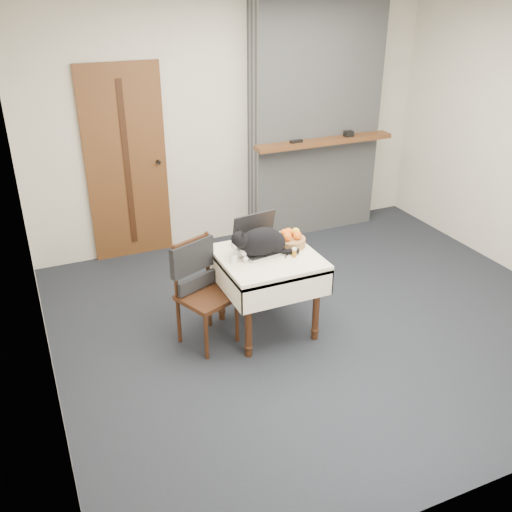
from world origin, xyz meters
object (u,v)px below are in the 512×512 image
Objects in this scene: cat at (262,242)px; fruit_basket at (291,239)px; side_table at (268,268)px; laptop at (260,241)px; chair at (199,278)px; door at (126,164)px; cream_jar at (233,258)px; pill_bottle at (294,252)px.

cat reaches higher than fruit_basket.
side_table is at bearing -160.58° from fruit_basket.
chair is at bearing 175.62° from laptop.
fruit_basket is 0.28× the size of chair.
chair is at bearing 169.84° from side_table.
laptop is (0.69, -1.79, -0.23)m from door.
chair reaches higher than fruit_basket.
laptop is 0.59m from chair.
chair is at bearing 168.12° from cat.
door is at bearing 101.69° from cream_jar.
laptop reaches higher than cream_jar.
door is 2.02m from cat.
chair is at bearing -85.62° from door.
pill_bottle is 0.09× the size of chair.
door is 2.09m from side_table.
pill_bottle is 0.22m from fruit_basket.
side_table is 0.57m from chair.
side_table is 9.95× the size of pill_bottle.
cream_jar is at bearing -179.46° from side_table.
pill_bottle is (0.19, -0.25, -0.03)m from laptop.
cat is at bearing -31.60° from chair.
pill_bottle is (0.18, -0.11, 0.15)m from side_table.
pill_bottle is at bearing -13.14° from cream_jar.
fruit_basket is at bearing -62.68° from door.
door is 1.93m from laptop.
chair is (-0.74, 0.21, -0.18)m from pill_bottle.
chair is at bearing 179.18° from fruit_basket.
cream_jar is at bearing -44.11° from chair.
fruit_basket is at bearing 70.99° from pill_bottle.
door is at bearing 113.31° from pill_bottle.
chair is (-0.52, 0.08, -0.25)m from cat.
laptop is 0.32m from cream_jar.
side_table is 0.33m from cream_jar.
side_table is 0.23m from cat.
cat is 0.27m from pill_bottle.
laptop is at bearing 25.36° from cream_jar.
pill_bottle is at bearing -60.44° from laptop.
cat reaches higher than side_table.
cream_jar is 0.27× the size of fruit_basket.
laptop is 5.52× the size of pill_bottle.
laptop is 6.52× the size of cream_jar.
door reaches higher than laptop.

